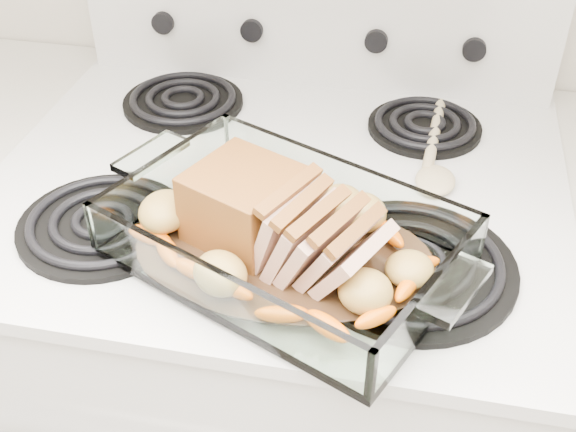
# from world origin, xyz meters

# --- Properties ---
(electric_range) EXTENTS (0.78, 0.70, 1.12)m
(electric_range) POSITION_xyz_m (0.00, 1.66, 0.48)
(electric_range) COLOR silver
(electric_range) RESTS_ON ground
(baking_dish) EXTENTS (0.38, 0.25, 0.07)m
(baking_dish) POSITION_xyz_m (0.05, 1.47, 0.96)
(baking_dish) COLOR white
(baking_dish) RESTS_ON electric_range
(pork_roast) EXTENTS (0.23, 0.11, 0.09)m
(pork_roast) POSITION_xyz_m (0.02, 1.47, 1.00)
(pork_roast) COLOR brown
(pork_roast) RESTS_ON baking_dish
(roast_vegetables) EXTENTS (0.36, 0.19, 0.04)m
(roast_vegetables) POSITION_xyz_m (0.04, 1.51, 0.97)
(roast_vegetables) COLOR #F96402
(roast_vegetables) RESTS_ON baking_dish
(wooden_spoon) EXTENTS (0.05, 0.25, 0.02)m
(wooden_spoon) POSITION_xyz_m (0.21, 1.72, 0.95)
(wooden_spoon) COLOR tan
(wooden_spoon) RESTS_ON electric_range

